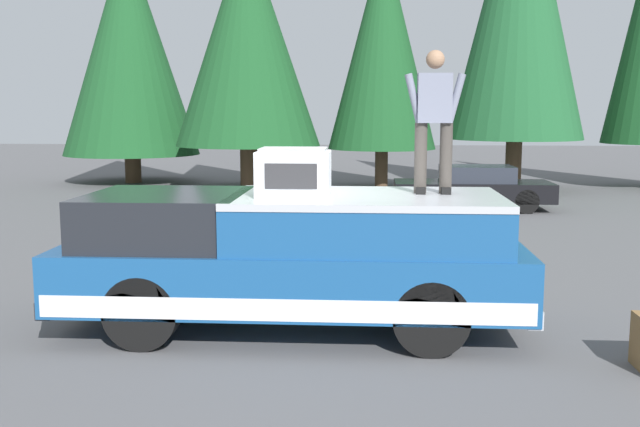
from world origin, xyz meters
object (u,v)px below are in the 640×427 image
pickup_truck (293,258)px  person_on_truck_bed (434,118)px  parked_car_black (473,188)px  compressor_unit (294,172)px

pickup_truck → person_on_truck_bed: size_ratio=3.28×
pickup_truck → parked_car_black: pickup_truck is taller
compressor_unit → parked_car_black: 11.79m
pickup_truck → parked_car_black: bearing=-18.5°
compressor_unit → parked_car_black: bearing=-18.1°
compressor_unit → person_on_truck_bed: person_on_truck_bed is taller
person_on_truck_bed → parked_car_black: (10.74, -1.99, -1.97)m
compressor_unit → pickup_truck: bearing=10.6°
pickup_truck → parked_car_black: 11.56m
pickup_truck → person_on_truck_bed: bearing=-82.3°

